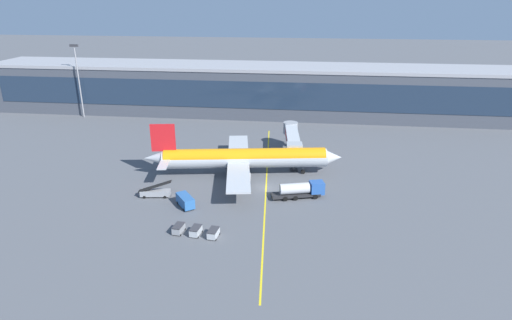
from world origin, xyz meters
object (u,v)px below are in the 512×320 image
object	(u,v)px
fuel_tanker	(301,190)
baggage_cart_0	(179,229)
main_airliner	(244,158)
belt_loader	(155,192)
crew_van	(185,200)
baggage_cart_2	(213,233)
baggage_cart_1	(196,231)

from	to	relation	value
fuel_tanker	baggage_cart_0	size ratio (longest dim) A/B	3.94
main_airliner	fuel_tanker	distance (m)	17.25
belt_loader	baggage_cart_0	size ratio (longest dim) A/B	2.49
main_airliner	crew_van	xyz separation A→B (m)	(-9.03, -17.36, -2.78)
main_airliner	baggage_cart_2	world-z (taller)	main_airliner
crew_van	baggage_cart_2	bearing A→B (deg)	-53.36
baggage_cart_2	baggage_cart_1	bearing A→B (deg)	173.32
baggage_cart_1	belt_loader	bearing A→B (deg)	131.10
baggage_cart_0	belt_loader	bearing A→B (deg)	123.47
crew_van	baggage_cart_0	distance (m)	10.13
crew_van	baggage_cart_2	xyz separation A→B (m)	(7.98, -10.73, -0.53)
crew_van	baggage_cart_2	size ratio (longest dim) A/B	1.87
main_airliner	baggage_cart_1	distance (m)	28.23
main_airliner	fuel_tanker	bearing A→B (deg)	-38.02
main_airliner	crew_van	distance (m)	19.76
crew_van	baggage_cart_0	world-z (taller)	crew_van
baggage_cart_1	baggage_cart_2	xyz separation A→B (m)	(3.18, -0.37, 0.00)
belt_loader	baggage_cart_2	bearing A→B (deg)	-42.99
baggage_cart_0	baggage_cart_2	distance (m)	6.40
belt_loader	crew_van	bearing A→B (deg)	-25.76
belt_loader	baggage_cart_1	bearing A→B (deg)	-48.90
main_airliner	belt_loader	distance (m)	21.63
main_airliner	baggage_cart_0	world-z (taller)	main_airliner
fuel_tanker	baggage_cart_2	distance (m)	22.80
fuel_tanker	crew_van	world-z (taller)	fuel_tanker
main_airliner	baggage_cart_1	xyz separation A→B (m)	(-4.23, -27.71, -3.31)
baggage_cart_0	baggage_cart_2	bearing A→B (deg)	-6.68
main_airliner	baggage_cart_1	size ratio (longest dim) A/B	16.07
baggage_cart_0	baggage_cart_1	xyz separation A→B (m)	(3.18, -0.37, 0.00)
baggage_cart_0	baggage_cart_1	distance (m)	3.20
baggage_cart_0	baggage_cart_2	xyz separation A→B (m)	(6.36, -0.74, 0.00)
baggage_cart_2	baggage_cart_0	bearing A→B (deg)	173.32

